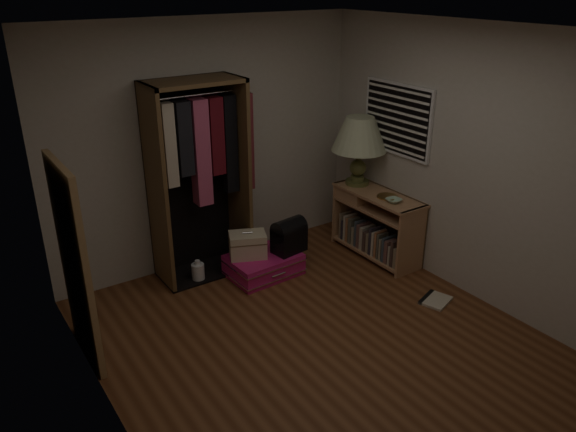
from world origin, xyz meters
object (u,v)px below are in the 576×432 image
object	(u,v)px
console_bookshelf	(374,222)
open_wardrobe	(202,162)
pink_suitcase	(264,265)
train_case	(248,245)
table_lamp	(360,135)
white_jug	(198,272)
black_bag	(289,235)
floor_mirror	(75,265)

from	to	relation	value
console_bookshelf	open_wardrobe	xyz separation A→B (m)	(-1.72, 0.72, 0.83)
pink_suitcase	train_case	world-z (taller)	train_case
pink_suitcase	table_lamp	world-z (taller)	table_lamp
train_case	white_jug	size ratio (longest dim) A/B	1.96
open_wardrobe	white_jug	distance (m)	1.15
black_bag	white_jug	size ratio (longest dim) A/B	1.61
console_bookshelf	black_bag	bearing A→B (deg)	168.54
open_wardrobe	black_bag	xyz separation A→B (m)	(0.71, -0.52, -0.80)
white_jug	train_case	bearing A→B (deg)	-22.20
pink_suitcase	table_lamp	xyz separation A→B (m)	(1.30, 0.04, 1.20)
floor_mirror	white_jug	world-z (taller)	floor_mirror
black_bag	table_lamp	world-z (taller)	table_lamp
console_bookshelf	table_lamp	xyz separation A→B (m)	(0.00, 0.32, 0.93)
open_wardrobe	white_jug	world-z (taller)	open_wardrobe
open_wardrobe	pink_suitcase	world-z (taller)	open_wardrobe
pink_suitcase	white_jug	world-z (taller)	white_jug
black_bag	console_bookshelf	bearing A→B (deg)	-19.19
console_bookshelf	white_jug	size ratio (longest dim) A/B	4.80
floor_mirror	table_lamp	size ratio (longest dim) A/B	2.19
black_bag	table_lamp	xyz separation A→B (m)	(1.02, 0.12, 0.90)
floor_mirror	black_bag	size ratio (longest dim) A/B	4.54
console_bookshelf	black_bag	size ratio (longest dim) A/B	2.99
table_lamp	white_jug	distance (m)	2.30
open_wardrobe	white_jug	size ratio (longest dim) A/B	8.79
console_bookshelf	white_jug	distance (m)	2.03
floor_mirror	pink_suitcase	xyz separation A→B (m)	(1.94, 0.33, -0.74)
train_case	white_jug	bearing A→B (deg)	-178.44
table_lamp	white_jug	bearing A→B (deg)	173.14
console_bookshelf	train_case	size ratio (longest dim) A/B	2.45
table_lamp	black_bag	bearing A→B (deg)	-173.43
pink_suitcase	floor_mirror	bearing A→B (deg)	-172.84
floor_mirror	black_bag	distance (m)	2.27
floor_mirror	train_case	world-z (taller)	floor_mirror
console_bookshelf	white_jug	xyz separation A→B (m)	(-1.93, 0.56, -0.29)
floor_mirror	console_bookshelf	bearing A→B (deg)	0.76
floor_mirror	pink_suitcase	world-z (taller)	floor_mirror
console_bookshelf	table_lamp	distance (m)	0.98
floor_mirror	white_jug	bearing A→B (deg)	24.64
pink_suitcase	black_bag	world-z (taller)	black_bag
console_bookshelf	white_jug	world-z (taller)	console_bookshelf
pink_suitcase	train_case	bearing A→B (deg)	150.70
floor_mirror	table_lamp	distance (m)	3.30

